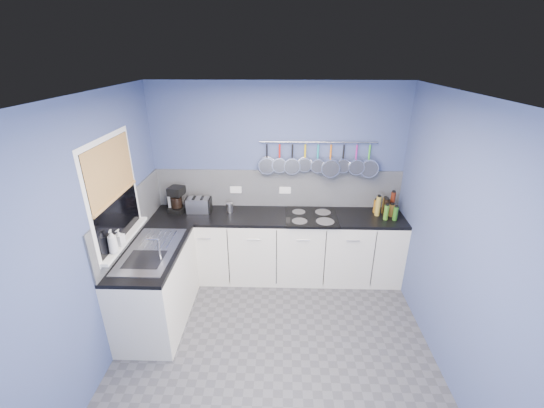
# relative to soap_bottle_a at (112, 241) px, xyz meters

# --- Properties ---
(floor) EXTENTS (3.20, 3.00, 0.02)m
(floor) POSITION_rel_soap_bottle_a_xyz_m (1.53, -0.01, -1.18)
(floor) COLOR #47474C
(floor) RESTS_ON ground
(ceiling) EXTENTS (3.20, 3.00, 0.02)m
(ceiling) POSITION_rel_soap_bottle_a_xyz_m (1.53, -0.01, 1.34)
(ceiling) COLOR white
(ceiling) RESTS_ON ground
(wall_back) EXTENTS (3.20, 0.02, 2.50)m
(wall_back) POSITION_rel_soap_bottle_a_xyz_m (1.53, 1.50, 0.08)
(wall_back) COLOR #404C7B
(wall_back) RESTS_ON ground
(wall_front) EXTENTS (3.20, 0.02, 2.50)m
(wall_front) POSITION_rel_soap_bottle_a_xyz_m (1.53, -1.52, 0.08)
(wall_front) COLOR #404C7B
(wall_front) RESTS_ON ground
(wall_left) EXTENTS (0.02, 3.00, 2.50)m
(wall_left) POSITION_rel_soap_bottle_a_xyz_m (-0.08, -0.01, 0.08)
(wall_left) COLOR #404C7B
(wall_left) RESTS_ON ground
(wall_right) EXTENTS (0.02, 3.00, 2.50)m
(wall_right) POSITION_rel_soap_bottle_a_xyz_m (3.14, -0.01, 0.08)
(wall_right) COLOR #404C7B
(wall_right) RESTS_ON ground
(backsplash_back) EXTENTS (3.20, 0.02, 0.50)m
(backsplash_back) POSITION_rel_soap_bottle_a_xyz_m (1.53, 1.47, -0.02)
(backsplash_back) COLOR gray
(backsplash_back) RESTS_ON wall_back
(backsplash_left) EXTENTS (0.02, 1.80, 0.50)m
(backsplash_left) POSITION_rel_soap_bottle_a_xyz_m (-0.06, 0.59, -0.02)
(backsplash_left) COLOR gray
(backsplash_left) RESTS_ON wall_left
(cabinet_run_back) EXTENTS (3.20, 0.60, 0.86)m
(cabinet_run_back) POSITION_rel_soap_bottle_a_xyz_m (1.53, 1.19, -0.74)
(cabinet_run_back) COLOR silver
(cabinet_run_back) RESTS_ON ground
(worktop_back) EXTENTS (3.20, 0.60, 0.04)m
(worktop_back) POSITION_rel_soap_bottle_a_xyz_m (1.53, 1.19, -0.29)
(worktop_back) COLOR black
(worktop_back) RESTS_ON cabinet_run_back
(cabinet_run_left) EXTENTS (0.60, 1.20, 0.86)m
(cabinet_run_left) POSITION_rel_soap_bottle_a_xyz_m (0.23, 0.29, -0.74)
(cabinet_run_left) COLOR silver
(cabinet_run_left) RESTS_ON ground
(worktop_left) EXTENTS (0.60, 1.20, 0.04)m
(worktop_left) POSITION_rel_soap_bottle_a_xyz_m (0.23, 0.29, -0.29)
(worktop_left) COLOR black
(worktop_left) RESTS_ON cabinet_run_left
(window_frame) EXTENTS (0.01, 1.00, 1.10)m
(window_frame) POSITION_rel_soap_bottle_a_xyz_m (-0.05, 0.29, 0.38)
(window_frame) COLOR white
(window_frame) RESTS_ON wall_left
(window_glass) EXTENTS (0.01, 0.90, 1.00)m
(window_glass) POSITION_rel_soap_bottle_a_xyz_m (-0.04, 0.29, 0.38)
(window_glass) COLOR black
(window_glass) RESTS_ON wall_left
(bamboo_blind) EXTENTS (0.01, 0.90, 0.55)m
(bamboo_blind) POSITION_rel_soap_bottle_a_xyz_m (-0.03, 0.29, 0.61)
(bamboo_blind) COLOR #C67F3A
(bamboo_blind) RESTS_ON wall_left
(window_sill) EXTENTS (0.10, 0.98, 0.03)m
(window_sill) POSITION_rel_soap_bottle_a_xyz_m (-0.02, 0.29, -0.13)
(window_sill) COLOR white
(window_sill) RESTS_ON wall_left
(sink_unit) EXTENTS (0.50, 0.95, 0.01)m
(sink_unit) POSITION_rel_soap_bottle_a_xyz_m (0.23, 0.29, -0.27)
(sink_unit) COLOR silver
(sink_unit) RESTS_ON worktop_left
(mixer_tap) EXTENTS (0.12, 0.08, 0.26)m
(mixer_tap) POSITION_rel_soap_bottle_a_xyz_m (0.39, 0.11, -0.14)
(mixer_tap) COLOR silver
(mixer_tap) RESTS_ON worktop_left
(socket_left) EXTENTS (0.15, 0.01, 0.09)m
(socket_left) POSITION_rel_soap_bottle_a_xyz_m (0.98, 1.46, -0.04)
(socket_left) COLOR white
(socket_left) RESTS_ON backsplash_back
(socket_right) EXTENTS (0.15, 0.01, 0.09)m
(socket_right) POSITION_rel_soap_bottle_a_xyz_m (1.63, 1.46, -0.04)
(socket_right) COLOR white
(socket_right) RESTS_ON backsplash_back
(pot_rail) EXTENTS (1.45, 0.02, 0.02)m
(pot_rail) POSITION_rel_soap_bottle_a_xyz_m (2.03, 1.44, 0.61)
(pot_rail) COLOR silver
(pot_rail) RESTS_ON wall_back
(soap_bottle_a) EXTENTS (0.11, 0.11, 0.24)m
(soap_bottle_a) POSITION_rel_soap_bottle_a_xyz_m (0.00, 0.00, 0.00)
(soap_bottle_a) COLOR white
(soap_bottle_a) RESTS_ON window_sill
(soap_bottle_b) EXTENTS (0.09, 0.09, 0.17)m
(soap_bottle_b) POSITION_rel_soap_bottle_a_xyz_m (0.00, 0.14, -0.03)
(soap_bottle_b) COLOR white
(soap_bottle_b) RESTS_ON window_sill
(paper_towel) EXTENTS (0.13, 0.13, 0.27)m
(paper_towel) POSITION_rel_soap_bottle_a_xyz_m (0.18, 1.28, -0.14)
(paper_towel) COLOR white
(paper_towel) RESTS_ON worktop_back
(coffee_maker) EXTENTS (0.23, 0.25, 0.33)m
(coffee_maker) POSITION_rel_soap_bottle_a_xyz_m (0.25, 1.25, -0.10)
(coffee_maker) COLOR black
(coffee_maker) RESTS_ON worktop_back
(toaster) EXTENTS (0.30, 0.17, 0.19)m
(toaster) POSITION_rel_soap_bottle_a_xyz_m (0.52, 1.25, -0.17)
(toaster) COLOR silver
(toaster) RESTS_ON worktop_back
(canister) EXTENTS (0.10, 0.10, 0.12)m
(canister) POSITION_rel_soap_bottle_a_xyz_m (0.92, 1.26, -0.21)
(canister) COLOR silver
(canister) RESTS_ON worktop_back
(hob) EXTENTS (0.64, 0.56, 0.01)m
(hob) POSITION_rel_soap_bottle_a_xyz_m (1.96, 1.13, -0.26)
(hob) COLOR black
(hob) RESTS_ON worktop_back
(pan_0) EXTENTS (0.22, 0.07, 0.41)m
(pan_0) POSITION_rel_soap_bottle_a_xyz_m (1.40, 1.43, 0.41)
(pan_0) COLOR silver
(pan_0) RESTS_ON pot_rail
(pan_1) EXTENTS (0.20, 0.08, 0.39)m
(pan_1) POSITION_rel_soap_bottle_a_xyz_m (1.55, 1.43, 0.42)
(pan_1) COLOR silver
(pan_1) RESTS_ON pot_rail
(pan_2) EXTENTS (0.21, 0.08, 0.40)m
(pan_2) POSITION_rel_soap_bottle_a_xyz_m (1.71, 1.43, 0.41)
(pan_2) COLOR silver
(pan_2) RESTS_ON pot_rail
(pan_3) EXTENTS (0.19, 0.06, 0.38)m
(pan_3) POSITION_rel_soap_bottle_a_xyz_m (1.87, 1.43, 0.42)
(pan_3) COLOR silver
(pan_3) RESTS_ON pot_rail
(pan_4) EXTENTS (0.18, 0.11, 0.37)m
(pan_4) POSITION_rel_soap_bottle_a_xyz_m (2.03, 1.43, 0.42)
(pan_4) COLOR silver
(pan_4) RESTS_ON pot_rail
(pan_5) EXTENTS (0.24, 0.12, 0.43)m
(pan_5) POSITION_rel_soap_bottle_a_xyz_m (2.19, 1.43, 0.40)
(pan_5) COLOR silver
(pan_5) RESTS_ON pot_rail
(pan_6) EXTENTS (0.19, 0.09, 0.38)m
(pan_6) POSITION_rel_soap_bottle_a_xyz_m (2.35, 1.43, 0.42)
(pan_6) COLOR silver
(pan_6) RESTS_ON pot_rail
(pan_7) EXTENTS (0.20, 0.12, 0.39)m
(pan_7) POSITION_rel_soap_bottle_a_xyz_m (2.51, 1.43, 0.42)
(pan_7) COLOR silver
(pan_7) RESTS_ON pot_rail
(pan_8) EXTENTS (0.23, 0.12, 0.42)m
(pan_8) POSITION_rel_soap_bottle_a_xyz_m (2.67, 1.43, 0.40)
(pan_8) COLOR silver
(pan_8) RESTS_ON pot_rail
(condiment_0) EXTENTS (0.06, 0.06, 0.29)m
(condiment_0) POSITION_rel_soap_bottle_a_xyz_m (2.99, 1.29, -0.13)
(condiment_0) COLOR #4C190C
(condiment_0) RESTS_ON worktop_back
(condiment_1) EXTENTS (0.07, 0.07, 0.21)m
(condiment_1) POSITION_rel_soap_bottle_a_xyz_m (2.90, 1.29, -0.17)
(condiment_1) COLOR brown
(condiment_1) RESTS_ON worktop_back
(condiment_2) EXTENTS (0.06, 0.06, 0.17)m
(condiment_2) POSITION_rel_soap_bottle_a_xyz_m (2.79, 1.31, -0.18)
(condiment_2) COLOR #8C5914
(condiment_2) RESTS_ON worktop_back
(condiment_3) EXTENTS (0.07, 0.07, 0.15)m
(condiment_3) POSITION_rel_soap_bottle_a_xyz_m (2.97, 1.20, -0.19)
(condiment_3) COLOR brown
(condiment_3) RESTS_ON worktop_back
(condiment_4) EXTENTS (0.07, 0.07, 0.22)m
(condiment_4) POSITION_rel_soap_bottle_a_xyz_m (2.90, 1.22, -0.16)
(condiment_4) COLOR black
(condiment_4) RESTS_ON worktop_back
(condiment_5) EXTENTS (0.06, 0.06, 0.25)m
(condiment_5) POSITION_rel_soap_bottle_a_xyz_m (2.80, 1.22, -0.14)
(condiment_5) COLOR olive
(condiment_5) RESTS_ON worktop_back
(condiment_6) EXTENTS (0.06, 0.06, 0.17)m
(condiment_6) POSITION_rel_soap_bottle_a_xyz_m (2.98, 1.09, -0.18)
(condiment_6) COLOR #265919
(condiment_6) RESTS_ON worktop_back
(condiment_7) EXTENTS (0.06, 0.06, 0.19)m
(condiment_7) POSITION_rel_soap_bottle_a_xyz_m (2.87, 1.10, -0.18)
(condiment_7) COLOR #3F721E
(condiment_7) RESTS_ON worktop_back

